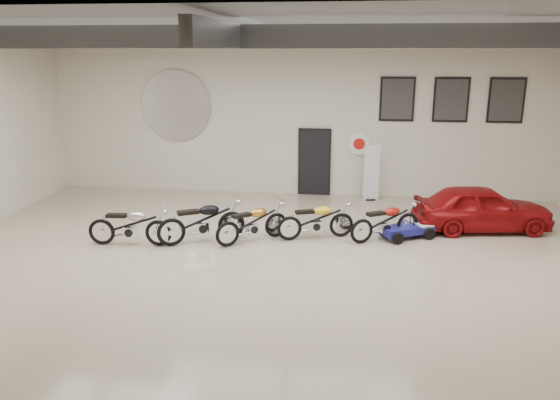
# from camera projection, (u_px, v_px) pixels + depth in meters

# --- Properties ---
(floor) EXTENTS (16.00, 12.00, 0.01)m
(floor) POSITION_uv_depth(u_px,v_px,m) (273.00, 262.00, 12.17)
(floor) COLOR #B8AA8D
(floor) RESTS_ON ground
(ceiling) EXTENTS (16.00, 12.00, 0.01)m
(ceiling) POSITION_uv_depth(u_px,v_px,m) (272.00, 27.00, 10.83)
(ceiling) COLOR slate
(ceiling) RESTS_ON back_wall
(back_wall) EXTENTS (16.00, 0.02, 5.00)m
(back_wall) POSITION_uv_depth(u_px,v_px,m) (299.00, 117.00, 17.23)
(back_wall) COLOR beige
(back_wall) RESTS_ON floor
(ceiling_beams) EXTENTS (15.80, 11.80, 0.32)m
(ceiling_beams) POSITION_uv_depth(u_px,v_px,m) (272.00, 40.00, 10.90)
(ceiling_beams) COLOR #56585D
(ceiling_beams) RESTS_ON ceiling
(door) EXTENTS (0.92, 0.08, 2.10)m
(door) POSITION_uv_depth(u_px,v_px,m) (314.00, 163.00, 17.51)
(door) COLOR black
(door) RESTS_ON back_wall
(logo_plaque) EXTENTS (2.30, 0.06, 1.16)m
(logo_plaque) POSITION_uv_depth(u_px,v_px,m) (176.00, 106.00, 17.60)
(logo_plaque) COLOR silver
(logo_plaque) RESTS_ON back_wall
(poster_left) EXTENTS (1.05, 0.08, 1.35)m
(poster_left) POSITION_uv_depth(u_px,v_px,m) (397.00, 99.00, 16.66)
(poster_left) COLOR black
(poster_left) RESTS_ON back_wall
(poster_mid) EXTENTS (1.05, 0.08, 1.35)m
(poster_mid) POSITION_uv_depth(u_px,v_px,m) (451.00, 100.00, 16.46)
(poster_mid) COLOR black
(poster_mid) RESTS_ON back_wall
(poster_right) EXTENTS (1.05, 0.08, 1.35)m
(poster_right) POSITION_uv_depth(u_px,v_px,m) (506.00, 100.00, 16.27)
(poster_right) COLOR black
(poster_right) RESTS_ON back_wall
(oil_sign) EXTENTS (0.72, 0.10, 0.72)m
(oil_sign) POSITION_uv_depth(u_px,v_px,m) (359.00, 144.00, 17.16)
(oil_sign) COLOR white
(oil_sign) RESTS_ON back_wall
(banner_stand) EXTENTS (0.52, 0.29, 1.79)m
(banner_stand) POSITION_uv_depth(u_px,v_px,m) (371.00, 172.00, 16.90)
(banner_stand) COLOR white
(banner_stand) RESTS_ON floor
(motorcycle_silver) EXTENTS (2.03, 0.75, 1.04)m
(motorcycle_silver) POSITION_uv_depth(u_px,v_px,m) (130.00, 225.00, 13.06)
(motorcycle_silver) COLOR silver
(motorcycle_silver) RESTS_ON floor
(motorcycle_black) EXTENTS (2.19, 1.63, 1.11)m
(motorcycle_black) POSITION_uv_depth(u_px,v_px,m) (202.00, 220.00, 13.26)
(motorcycle_black) COLOR silver
(motorcycle_black) RESTS_ON floor
(motorcycle_gold) EXTENTS (1.88, 1.68, 1.00)m
(motorcycle_gold) POSITION_uv_depth(u_px,v_px,m) (252.00, 222.00, 13.32)
(motorcycle_gold) COLOR silver
(motorcycle_gold) RESTS_ON floor
(motorcycle_yellow) EXTENTS (2.00, 1.19, 1.00)m
(motorcycle_yellow) POSITION_uv_depth(u_px,v_px,m) (316.00, 219.00, 13.53)
(motorcycle_yellow) COLOR silver
(motorcycle_yellow) RESTS_ON floor
(motorcycle_red) EXTENTS (1.94, 1.46, 0.99)m
(motorcycle_red) POSITION_uv_depth(u_px,v_px,m) (385.00, 221.00, 13.44)
(motorcycle_red) COLOR silver
(motorcycle_red) RESTS_ON floor
(go_kart) EXTENTS (1.79, 1.43, 0.59)m
(go_kart) POSITION_uv_depth(u_px,v_px,m) (412.00, 226.00, 13.68)
(go_kart) COLOR navy
(go_kart) RESTS_ON floor
(vintage_car) EXTENTS (1.92, 3.67, 1.19)m
(vintage_car) POSITION_uv_depth(u_px,v_px,m) (482.00, 208.00, 14.17)
(vintage_car) COLOR maroon
(vintage_car) RESTS_ON floor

